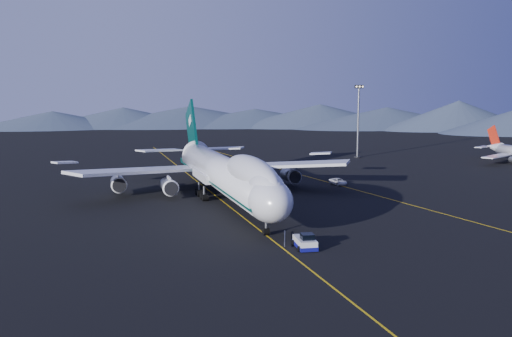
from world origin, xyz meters
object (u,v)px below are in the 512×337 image
object	(u,v)px
pushback_tug	(305,243)
floodlight_mast	(358,121)
service_van	(338,181)
boeing_747	(223,172)

from	to	relation	value
pushback_tug	floodlight_mast	world-z (taller)	floodlight_mast
pushback_tug	service_van	distance (m)	53.90
floodlight_mast	boeing_747	bearing A→B (deg)	-135.21
service_van	pushback_tug	bearing A→B (deg)	-126.84
service_van	floodlight_mast	size ratio (longest dim) A/B	0.23
boeing_747	floodlight_mast	size ratio (longest dim) A/B	3.15
boeing_747	floodlight_mast	distance (m)	82.64
service_van	floodlight_mast	bearing A→B (deg)	51.49
service_van	floodlight_mast	xyz separation A→B (m)	(28.50, 46.09, 10.95)
service_van	floodlight_mast	world-z (taller)	floodlight_mast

